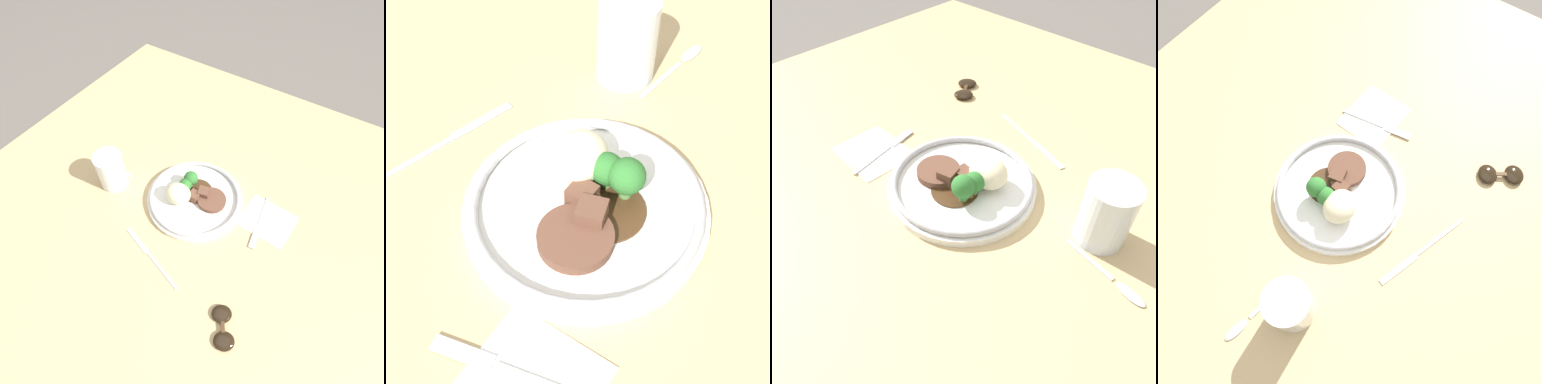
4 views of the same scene
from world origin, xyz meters
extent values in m
plane|color=#5B5651|center=(0.00, 0.00, 0.00)|extent=(8.00, 8.00, 0.00)
cube|color=tan|center=(0.00, 0.00, 0.02)|extent=(1.36, 1.30, 0.03)
cube|color=white|center=(-0.16, -0.10, 0.03)|extent=(0.14, 0.12, 0.00)
cylinder|color=white|center=(0.04, -0.05, 0.04)|extent=(0.27, 0.27, 0.01)
torus|color=#B2B2B7|center=(0.04, -0.05, 0.05)|extent=(0.26, 0.26, 0.01)
ellipsoid|color=beige|center=(0.08, -0.02, 0.07)|extent=(0.07, 0.06, 0.05)
cylinder|color=brown|center=(-0.01, -0.06, 0.05)|extent=(0.08, 0.08, 0.01)
cylinder|color=#472D19|center=(0.05, -0.07, 0.05)|extent=(0.08, 0.08, 0.00)
cube|color=brown|center=(0.02, -0.06, 0.06)|extent=(0.04, 0.04, 0.03)
cube|color=brown|center=(0.04, -0.04, 0.06)|extent=(0.03, 0.03, 0.03)
cube|color=brown|center=(0.04, -0.05, 0.06)|extent=(0.03, 0.03, 0.02)
cylinder|color=#5B8E47|center=(0.07, -0.08, 0.05)|extent=(0.01, 0.01, 0.01)
sphere|color=#2D702D|center=(0.07, -0.08, 0.07)|extent=(0.03, 0.03, 0.03)
cylinder|color=#5B8E47|center=(0.07, -0.08, 0.06)|extent=(0.01, 0.01, 0.02)
sphere|color=#2D702D|center=(0.07, -0.08, 0.08)|extent=(0.04, 0.04, 0.04)
cylinder|color=#5B8E47|center=(0.08, -0.05, 0.05)|extent=(0.01, 0.01, 0.01)
sphere|color=#2D702D|center=(0.08, -0.05, 0.08)|extent=(0.04, 0.04, 0.04)
cylinder|color=#F4AD19|center=(0.28, 0.03, 0.08)|extent=(0.07, 0.07, 0.09)
cylinder|color=silver|center=(0.28, 0.03, 0.09)|extent=(0.08, 0.08, 0.11)
cube|color=#B7B7BC|center=(-0.14, -0.11, 0.04)|extent=(0.02, 0.10, 0.00)
cube|color=#B7B7BC|center=(-0.16, -0.03, 0.04)|extent=(0.03, 0.06, 0.00)
cube|color=#B7B7BC|center=(0.00, 0.17, 0.03)|extent=(0.12, 0.04, 0.00)
cube|color=#B7B7BC|center=(0.10, 0.14, 0.03)|extent=(0.09, 0.04, 0.00)
cube|color=#B7B7BC|center=(0.29, -0.02, 0.03)|extent=(0.09, 0.02, 0.00)
ellipsoid|color=#B7B7BC|center=(0.36, -0.04, 0.03)|extent=(0.05, 0.03, 0.01)
ellipsoid|color=black|center=(-0.18, 0.18, 0.04)|extent=(0.06, 0.06, 0.01)
ellipsoid|color=black|center=(-0.21, 0.23, 0.04)|extent=(0.06, 0.06, 0.01)
cube|color=#472D19|center=(-0.19, 0.21, 0.04)|extent=(0.02, 0.02, 0.00)
camera|label=1|loc=(-0.21, 0.36, 0.74)|focal=28.00mm
camera|label=2|loc=(-0.27, -0.22, 0.51)|focal=50.00mm
camera|label=3|loc=(0.38, -0.40, 0.51)|focal=35.00mm
camera|label=4|loc=(0.29, 0.16, 0.74)|focal=35.00mm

